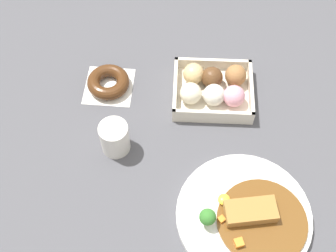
{
  "coord_description": "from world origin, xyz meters",
  "views": [
    {
      "loc": [
        -0.05,
        -0.49,
        0.9
      ],
      "look_at": [
        -0.08,
        0.05,
        0.03
      ],
      "focal_mm": 48.67,
      "sensor_mm": 36.0,
      "label": 1
    }
  ],
  "objects_px": {
    "curry_plate": "(245,216)",
    "coffee_mug": "(115,138)",
    "chocolate_ring_donut": "(108,82)",
    "donut_box": "(213,88)"
  },
  "relations": [
    {
      "from": "curry_plate",
      "to": "coffee_mug",
      "type": "relative_size",
      "value": 3.49
    },
    {
      "from": "curry_plate",
      "to": "chocolate_ring_donut",
      "type": "distance_m",
      "value": 0.45
    },
    {
      "from": "curry_plate",
      "to": "chocolate_ring_donut",
      "type": "height_order",
      "value": "curry_plate"
    },
    {
      "from": "donut_box",
      "to": "chocolate_ring_donut",
      "type": "height_order",
      "value": "donut_box"
    },
    {
      "from": "coffee_mug",
      "to": "curry_plate",
      "type": "bearing_deg",
      "value": -29.13
    },
    {
      "from": "curry_plate",
      "to": "chocolate_ring_donut",
      "type": "relative_size",
      "value": 2.29
    },
    {
      "from": "donut_box",
      "to": "chocolate_ring_donut",
      "type": "bearing_deg",
      "value": 176.91
    },
    {
      "from": "chocolate_ring_donut",
      "to": "coffee_mug",
      "type": "distance_m",
      "value": 0.17
    },
    {
      "from": "chocolate_ring_donut",
      "to": "coffee_mug",
      "type": "xyz_separation_m",
      "value": [
        0.04,
        -0.17,
        0.02
      ]
    },
    {
      "from": "coffee_mug",
      "to": "chocolate_ring_donut",
      "type": "bearing_deg",
      "value": 102.03
    }
  ]
}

